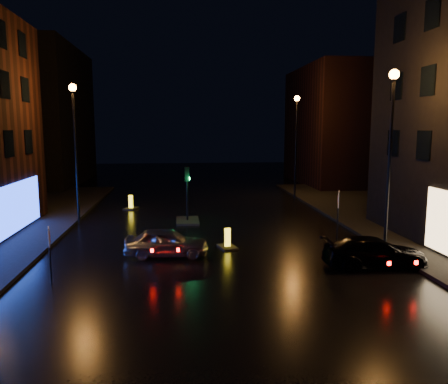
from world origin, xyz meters
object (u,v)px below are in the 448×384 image
(silver_hatchback, at_px, (167,242))
(bollard_near, at_px, (227,244))
(bollard_far, at_px, (131,206))
(dark_sedan, at_px, (375,252))
(road_sign_right, at_px, (338,203))
(traffic_signal, at_px, (187,214))
(road_sign_left, at_px, (49,242))

(silver_hatchback, xyz_separation_m, bollard_near, (2.91, 1.06, -0.43))
(bollard_near, xyz_separation_m, bollard_far, (-5.81, 10.94, 0.01))
(dark_sedan, distance_m, road_sign_right, 4.63)
(bollard_near, distance_m, road_sign_right, 6.19)
(traffic_signal, bearing_deg, bollard_near, -73.70)
(silver_hatchback, bearing_deg, traffic_signal, -4.41)
(traffic_signal, distance_m, bollard_near, 6.51)
(traffic_signal, relative_size, bollard_near, 2.71)
(silver_hatchback, xyz_separation_m, road_sign_left, (-4.25, -3.12, 0.97))
(traffic_signal, xyz_separation_m, road_sign_left, (-5.34, -10.42, 1.12))
(traffic_signal, height_order, bollard_far, traffic_signal)
(bollard_far, relative_size, road_sign_left, 0.62)
(traffic_signal, xyz_separation_m, silver_hatchback, (-1.09, -7.30, 0.14))
(dark_sedan, relative_size, bollard_near, 3.40)
(traffic_signal, distance_m, road_sign_right, 9.48)
(silver_hatchback, distance_m, road_sign_left, 5.36)
(traffic_signal, relative_size, road_sign_right, 1.32)
(bollard_far, bearing_deg, bollard_near, -44.89)
(bollard_far, distance_m, road_sign_right, 15.50)
(road_sign_left, bearing_deg, road_sign_right, 4.05)
(bollard_far, xyz_separation_m, road_sign_right, (11.68, -10.04, 1.73))
(bollard_far, bearing_deg, dark_sedan, -33.99)
(silver_hatchback, distance_m, dark_sedan, 9.11)
(bollard_near, distance_m, road_sign_left, 8.41)
(dark_sedan, height_order, road_sign_right, road_sign_right)
(traffic_signal, bearing_deg, road_sign_right, -34.76)
(dark_sedan, xyz_separation_m, bollard_far, (-11.67, 14.47, -0.41))
(bollard_near, height_order, road_sign_right, road_sign_right)
(traffic_signal, relative_size, road_sign_left, 1.60)
(bollard_near, bearing_deg, road_sign_right, -5.60)
(road_sign_right, bearing_deg, bollard_far, -18.82)
(dark_sedan, xyz_separation_m, bollard_near, (-5.86, 3.53, -0.41))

